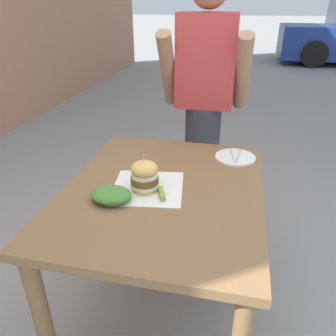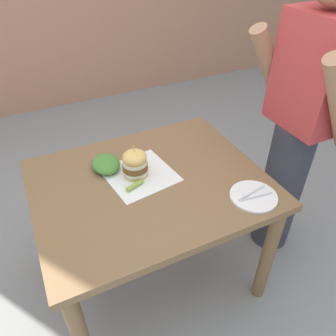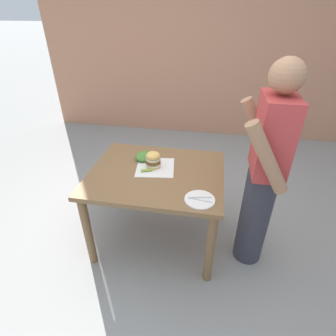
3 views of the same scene
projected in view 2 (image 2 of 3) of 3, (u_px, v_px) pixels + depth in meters
ground_plane at (154, 272)px, 2.06m from camera, size 80.00×80.00×0.00m
patio_table at (150, 199)px, 1.68m from camera, size 0.91×1.12×0.75m
serving_paper at (140, 175)px, 1.65m from camera, size 0.36×0.36×0.00m
sandwich at (135, 163)px, 1.60m from camera, size 0.13×0.13×0.18m
pickle_spear at (135, 185)px, 1.56m from camera, size 0.06×0.10×0.02m
side_plate_with_forks at (254, 196)px, 1.51m from camera, size 0.22×0.22×0.02m
side_salad at (106, 164)px, 1.67m from camera, size 0.18×0.14×0.06m
diner_across_table at (298, 127)px, 1.75m from camera, size 0.55×0.35×1.69m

